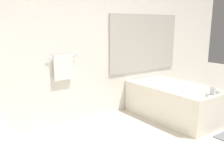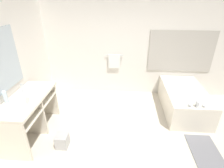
{
  "view_description": "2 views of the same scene",
  "coord_description": "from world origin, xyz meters",
  "views": [
    {
      "loc": [
        -1.97,
        -1.47,
        1.65
      ],
      "look_at": [
        -0.22,
        0.94,
        0.93
      ],
      "focal_mm": 40.0,
      "sensor_mm": 36.0,
      "label": 1
    },
    {
      "loc": [
        -0.02,
        -2.45,
        2.59
      ],
      "look_at": [
        -0.28,
        1.01,
        0.85
      ],
      "focal_mm": 28.0,
      "sensor_mm": 36.0,
      "label": 2
    }
  ],
  "objects": [
    {
      "name": "bathtub",
      "position": [
        1.47,
        1.36,
        0.32
      ],
      "size": [
        0.94,
        1.67,
        0.7
      ],
      "color": "silver",
      "rests_on": "ground_plane"
    },
    {
      "name": "wall_back_with_blinds",
      "position": [
        0.05,
        2.23,
        1.35
      ],
      "size": [
        7.4,
        0.13,
        2.7
      ],
      "color": "white",
      "rests_on": "ground_plane"
    }
  ]
}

